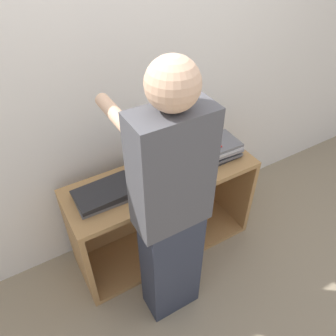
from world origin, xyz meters
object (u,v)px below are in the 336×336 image
object	(u,v)px
laptop_stack_right	(212,150)
person	(171,213)
laptop_stack_left	(106,194)
laptop_open	(159,166)

from	to	relation	value
laptop_stack_right	person	world-z (taller)	person
laptop_stack_left	person	bearing A→B (deg)	-64.28
laptop_open	person	world-z (taller)	person
laptop_stack_left	person	distance (m)	0.51
laptop_stack_left	laptop_stack_right	size ratio (longest dim) A/B	0.98
person	laptop_stack_left	bearing A→B (deg)	115.72
laptop_stack_right	laptop_open	bearing A→B (deg)	173.26
laptop_open	laptop_stack_right	distance (m)	0.41
laptop_stack_left	laptop_stack_right	distance (m)	0.82
laptop_open	laptop_stack_left	world-z (taller)	laptop_open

